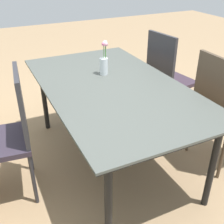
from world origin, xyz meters
TOP-DOWN VIEW (x-y plane):
  - ground_plane at (0.00, 0.00)m, footprint 12.00×12.00m
  - dining_table at (0.02, -0.10)m, footprint 1.81×1.04m
  - chair_far_side at (0.01, 0.73)m, footprint 0.48×0.48m
  - chair_near_left at (-0.38, -0.92)m, footprint 0.47×0.47m
  - chair_near_right at (0.42, -0.93)m, footprint 0.46×0.46m
  - flower_vase at (0.26, -0.13)m, footprint 0.07×0.07m

SIDE VIEW (x-z plane):
  - ground_plane at x=0.00m, z-range 0.00..0.00m
  - chair_near_left at x=-0.38m, z-range 0.04..1.03m
  - chair_near_right at x=0.42m, z-range 0.05..1.04m
  - chair_far_side at x=0.01m, z-range 0.06..1.05m
  - dining_table at x=0.02m, z-range 0.32..1.07m
  - flower_vase at x=0.26m, z-range 0.70..1.00m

